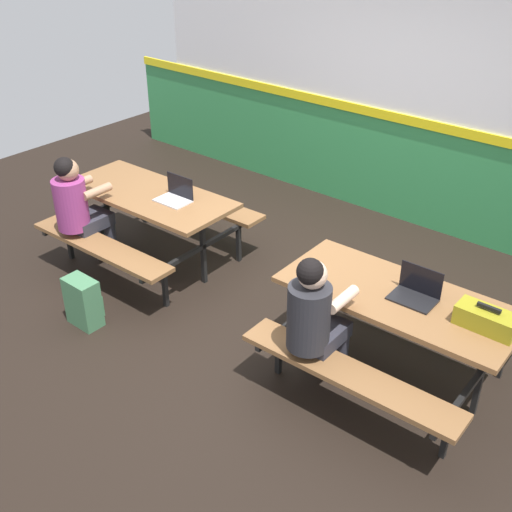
% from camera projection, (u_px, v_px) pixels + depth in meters
% --- Properties ---
extents(ground_plane, '(10.00, 10.00, 0.02)m').
position_uv_depth(ground_plane, '(263.00, 305.00, 5.77)').
color(ground_plane, black).
extents(accent_backdrop, '(8.00, 0.14, 2.60)m').
position_uv_depth(accent_backdrop, '(405.00, 108.00, 6.70)').
color(accent_backdrop, '#338C4C').
rests_on(accent_backdrop, ground).
extents(picnic_table_left, '(1.73, 1.58, 0.74)m').
position_uv_depth(picnic_table_left, '(150.00, 208.00, 6.17)').
color(picnic_table_left, brown).
rests_on(picnic_table_left, ground).
extents(picnic_table_right, '(1.73, 1.58, 0.74)m').
position_uv_depth(picnic_table_right, '(396.00, 314.00, 4.66)').
color(picnic_table_right, brown).
rests_on(picnic_table_right, ground).
extents(student_nearer, '(0.37, 0.53, 1.21)m').
position_uv_depth(student_nearer, '(79.00, 205.00, 5.91)').
color(student_nearer, '#2D2D38').
rests_on(student_nearer, ground).
extents(student_further, '(0.37, 0.53, 1.21)m').
position_uv_depth(student_further, '(315.00, 317.00, 4.40)').
color(student_further, '#2D2D38').
rests_on(student_further, ground).
extents(laptop_silver, '(0.32, 0.23, 0.22)m').
position_uv_depth(laptop_silver, '(175.00, 196.00, 5.91)').
color(laptop_silver, silver).
rests_on(laptop_silver, picnic_table_left).
extents(laptop_dark, '(0.32, 0.23, 0.22)m').
position_uv_depth(laptop_dark, '(415.00, 292.00, 4.52)').
color(laptop_dark, black).
rests_on(laptop_dark, picnic_table_right).
extents(toolbox_grey, '(0.40, 0.18, 0.18)m').
position_uv_depth(toolbox_grey, '(486.00, 319.00, 4.20)').
color(toolbox_grey, olive).
rests_on(toolbox_grey, picnic_table_right).
extents(backpack_dark, '(0.30, 0.22, 0.44)m').
position_uv_depth(backpack_dark, '(84.00, 302.00, 5.42)').
color(backpack_dark, '#3F724C').
rests_on(backpack_dark, ground).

